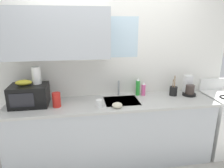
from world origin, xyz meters
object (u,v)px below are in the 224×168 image
Objects in this scene: banana_bunch at (24,83)px; small_bowl at (117,105)px; coffee_maker at (189,88)px; cereal_canister at (56,100)px; utensil_crock at (173,91)px; paper_towel_roll at (36,75)px; stove_range at (224,122)px; microwave at (29,95)px; dish_soap_bottle_green at (138,87)px; mug_white at (99,103)px; dish_soap_bottle_pink at (143,89)px.

small_bowl is at bearing -12.41° from banana_bunch.
cereal_canister is at bearing -175.14° from coffee_maker.
paper_towel_roll is at bearing -179.39° from utensil_crock.
coffee_maker is 1.52× the size of cereal_canister.
utensil_crock is at bearing 171.83° from stove_range.
paper_towel_roll is 1.90m from utensil_crock.
utensil_crock is at bearing 2.07° from microwave.
microwave is at bearing 167.12° from small_bowl.
banana_bunch reaches higher than stove_range.
mug_white is at bearing -149.49° from dish_soap_bottle_green.
dish_soap_bottle_pink is 1.50× the size of small_bowl.
cereal_canister is at bearing 170.29° from mug_white.
stove_range is 4.91× the size of paper_towel_roll.
dish_soap_bottle_pink is at bearing 170.25° from utensil_crock.
coffee_maker is 0.75m from dish_soap_bottle_green.
dish_soap_bottle_green is (1.37, 0.11, -0.26)m from paper_towel_roll.
small_bowl is (-0.38, -0.41, -0.09)m from dish_soap_bottle_green.
banana_bunch is 1.19m from small_bowl.
coffee_maker is at bearing 1.48° from banana_bunch.
utensil_crock is 2.24× the size of small_bowl.
dish_soap_bottle_pink is (0.08, -0.02, -0.03)m from dish_soap_bottle_green.
dish_soap_bottle_pink is 2.05× the size of mug_white.
utensil_crock is (2.02, 0.07, -0.23)m from banana_bunch.
paper_towel_roll is at bearing -179.77° from coffee_maker.
stove_range is 3.72× the size of utensil_crock.
coffee_maker is (2.20, 0.06, -0.03)m from microwave.
dish_soap_bottle_green is at bearing 6.16° from banana_bunch.
utensil_crock is at bearing -9.75° from dish_soap_bottle_pink.
coffee_maker is 2.95× the size of mug_white.
stove_range is at bearing -2.06° from paper_towel_roll.
dish_soap_bottle_pink is 0.76m from mug_white.
banana_bunch is at bearing -173.84° from dish_soap_bottle_green.
banana_bunch is at bearing 167.59° from small_bowl.
dish_soap_bottle_green is at bearing 4.76° from paper_towel_roll.
dish_soap_bottle_pink reaches higher than cereal_canister.
dish_soap_bottle_pink is (-1.24, 0.19, 0.53)m from stove_range.
stove_range is 1.36m from dish_soap_bottle_pink.
mug_white is at bearing -166.80° from utensil_crock.
coffee_maker is 0.96× the size of utensil_crock.
dish_soap_bottle_green is 1.38× the size of cereal_canister.
microwave is 1.55m from dish_soap_bottle_pink.
dish_soap_bottle_green reaches higher than small_bowl.
cereal_canister is (-1.13, -0.26, -0.03)m from dish_soap_bottle_green.
utensil_crock reaches higher than cereal_canister.
dish_soap_bottle_pink is at bearing 3.70° from paper_towel_roll.
dish_soap_bottle_pink is 1.06× the size of cereal_canister.
dish_soap_bottle_green reaches higher than stove_range.
stove_range is at bearing -0.94° from banana_bunch.
coffee_maker is 0.23m from utensil_crock.
stove_range is at bearing -0.92° from microwave.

